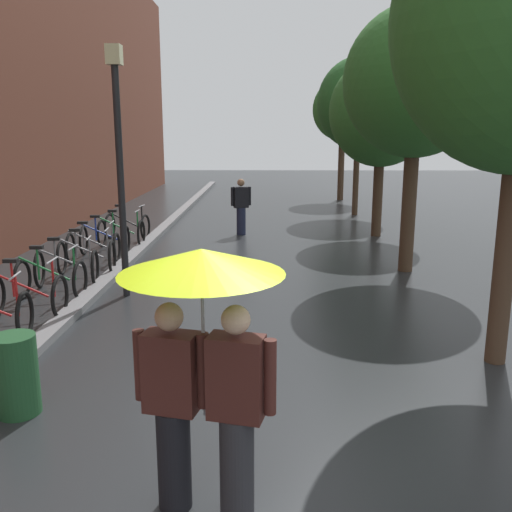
% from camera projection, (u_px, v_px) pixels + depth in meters
% --- Properties ---
extents(ground_plane, '(80.00, 80.00, 0.00)m').
position_uv_depth(ground_plane, '(277.00, 479.00, 4.63)').
color(ground_plane, '#26282B').
extents(kerb_strip, '(0.30, 36.00, 0.12)m').
position_uv_depth(kerb_strip, '(148.00, 242.00, 14.44)').
color(kerb_strip, slate).
rests_on(kerb_strip, ground).
extents(street_tree_1, '(2.89, 2.89, 5.35)m').
position_uv_depth(street_tree_1, '(416.00, 83.00, 10.85)').
color(street_tree_1, '#473323').
rests_on(street_tree_1, ground).
extents(street_tree_2, '(2.85, 2.85, 4.91)m').
position_uv_depth(street_tree_2, '(382.00, 112.00, 14.93)').
color(street_tree_2, '#473323').
rests_on(street_tree_2, ground).
extents(street_tree_3, '(2.87, 2.87, 5.42)m').
position_uv_depth(street_tree_3, '(359.00, 104.00, 18.90)').
color(street_tree_3, '#473323').
rests_on(street_tree_3, ground).
extents(street_tree_4, '(2.58, 2.58, 5.17)m').
position_uv_depth(street_tree_4, '(343.00, 110.00, 23.37)').
color(street_tree_4, '#473323').
rests_on(street_tree_4, ground).
extents(parked_bicycle_1, '(1.10, 0.73, 0.96)m').
position_uv_depth(parked_bicycle_1, '(27.00, 295.00, 8.61)').
color(parked_bicycle_1, black).
rests_on(parked_bicycle_1, ground).
extents(parked_bicycle_2, '(1.08, 0.70, 0.96)m').
position_uv_depth(parked_bicycle_2, '(51.00, 278.00, 9.60)').
color(parked_bicycle_2, black).
rests_on(parked_bicycle_2, ground).
extents(parked_bicycle_3, '(1.17, 0.85, 0.96)m').
position_uv_depth(parked_bicycle_3, '(67.00, 267.00, 10.39)').
color(parked_bicycle_3, black).
rests_on(parked_bicycle_3, ground).
extents(parked_bicycle_4, '(1.15, 0.81, 0.96)m').
position_uv_depth(parked_bicycle_4, '(87.00, 256.00, 11.31)').
color(parked_bicycle_4, black).
rests_on(parked_bicycle_4, ground).
extents(parked_bicycle_5, '(1.13, 0.78, 0.96)m').
position_uv_depth(parked_bicycle_5, '(93.00, 247.00, 12.23)').
color(parked_bicycle_5, black).
rests_on(parked_bicycle_5, ground).
extents(parked_bicycle_6, '(1.12, 0.77, 0.96)m').
position_uv_depth(parked_bicycle_6, '(105.00, 239.00, 13.16)').
color(parked_bicycle_6, black).
rests_on(parked_bicycle_6, ground).
extents(parked_bicycle_7, '(1.09, 0.72, 0.96)m').
position_uv_depth(parked_bicycle_7, '(121.00, 232.00, 14.06)').
color(parked_bicycle_7, black).
rests_on(parked_bicycle_7, ground).
extents(parked_bicycle_8, '(1.16, 0.84, 0.96)m').
position_uv_depth(parked_bicycle_8, '(127.00, 226.00, 15.08)').
color(parked_bicycle_8, black).
rests_on(parked_bicycle_8, ground).
extents(couple_under_umbrella, '(1.18, 1.18, 2.07)m').
position_uv_depth(couple_under_umbrella, '(203.00, 338.00, 3.95)').
color(couple_under_umbrella, black).
rests_on(couple_under_umbrella, ground).
extents(street_lamp_post, '(0.24, 0.24, 4.27)m').
position_uv_depth(street_lamp_post, '(119.00, 155.00, 9.35)').
color(street_lamp_post, black).
rests_on(street_lamp_post, ground).
extents(litter_bin, '(0.44, 0.44, 0.85)m').
position_uv_depth(litter_bin, '(16.00, 375.00, 5.65)').
color(litter_bin, '#1E4C28').
rests_on(litter_bin, ground).
extents(pedestrian_walking_midground, '(0.57, 0.32, 1.60)m').
position_uv_depth(pedestrian_walking_midground, '(241.00, 207.00, 15.67)').
color(pedestrian_walking_midground, '#1E233D').
rests_on(pedestrian_walking_midground, ground).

